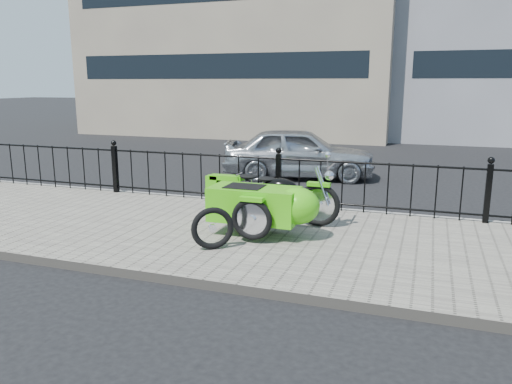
% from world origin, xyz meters
% --- Properties ---
extents(ground, '(120.00, 120.00, 0.00)m').
position_xyz_m(ground, '(0.00, 0.00, 0.00)').
color(ground, black).
rests_on(ground, ground).
extents(sidewalk, '(30.00, 3.80, 0.12)m').
position_xyz_m(sidewalk, '(0.00, -0.50, 0.06)').
color(sidewalk, '#6D665C').
rests_on(sidewalk, ground).
extents(curb, '(30.00, 0.10, 0.12)m').
position_xyz_m(curb, '(0.00, 1.44, 0.06)').
color(curb, gray).
rests_on(curb, ground).
extents(iron_fence, '(14.11, 0.11, 1.08)m').
position_xyz_m(iron_fence, '(0.00, 1.30, 0.59)').
color(iron_fence, black).
rests_on(iron_fence, sidewalk).
extents(building_tan, '(14.00, 8.01, 12.00)m').
position_xyz_m(building_tan, '(-6.00, 15.99, 6.00)').
color(building_tan, gray).
rests_on(building_tan, ground).
extents(motorcycle_sidecar, '(2.28, 1.48, 0.98)m').
position_xyz_m(motorcycle_sidecar, '(0.36, -0.41, 0.59)').
color(motorcycle_sidecar, black).
rests_on(motorcycle_sidecar, sidewalk).
extents(spare_tire, '(0.53, 0.41, 0.59)m').
position_xyz_m(spare_tire, '(-0.12, -1.37, 0.41)').
color(spare_tire, black).
rests_on(spare_tire, sidewalk).
extents(sedan_car, '(3.96, 2.26, 1.27)m').
position_xyz_m(sedan_car, '(-0.49, 4.71, 0.63)').
color(sedan_car, '#AFB2B6').
rests_on(sedan_car, ground).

